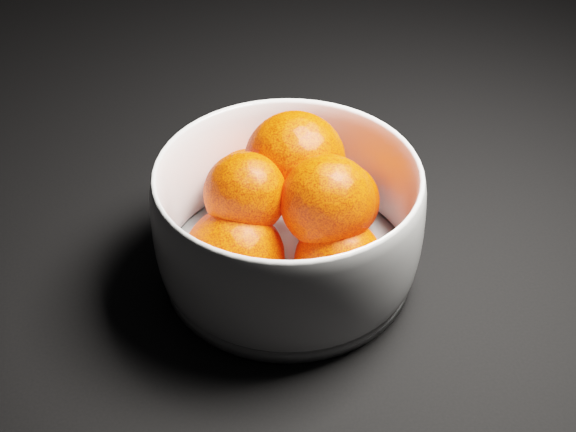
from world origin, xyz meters
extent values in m
cube|color=black|center=(0.00, 0.00, 0.00)|extent=(3.00, 3.00, 0.00)
cylinder|color=silver|center=(-0.25, -0.22, 0.01)|extent=(0.18, 0.18, 0.01)
sphere|color=#FF2E02|center=(-0.21, -0.20, 0.04)|extent=(0.06, 0.06, 0.06)
sphere|color=#FF2E02|center=(-0.27, -0.17, 0.04)|extent=(0.06, 0.06, 0.06)
sphere|color=#FF2E02|center=(-0.29, -0.25, 0.04)|extent=(0.07, 0.07, 0.07)
sphere|color=#FF2E02|center=(-0.22, -0.26, 0.04)|extent=(0.06, 0.06, 0.06)
sphere|color=#FF2E02|center=(-0.24, -0.19, 0.08)|extent=(0.07, 0.07, 0.07)
sphere|color=#FF2E02|center=(-0.28, -0.22, 0.08)|extent=(0.06, 0.06, 0.06)
sphere|color=#FF2E02|center=(-0.23, -0.24, 0.08)|extent=(0.06, 0.06, 0.06)
camera|label=1|loc=(-0.31, -0.66, 0.42)|focal=50.00mm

